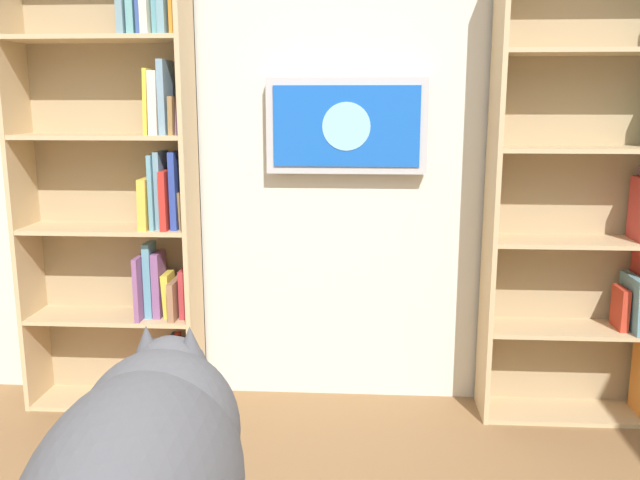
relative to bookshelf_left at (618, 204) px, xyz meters
The scene contains 5 objects.
wall_back 1.28m from the bookshelf_left, ahead, with size 4.52×0.06×2.70m, color silver.
bookshelf_left is the anchor object (origin of this frame).
bookshelf_right 2.24m from the bookshelf_left, ahead, with size 0.82×0.28×2.17m.
wall_mounted_tv 1.27m from the bookshelf_left, ahead, with size 0.74×0.07×0.44m.
cat 2.65m from the bookshelf_left, 56.77° to the left, with size 0.31×0.66×0.37m.
Camera 1 is at (-0.09, 1.02, 1.46)m, focal length 38.08 mm.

